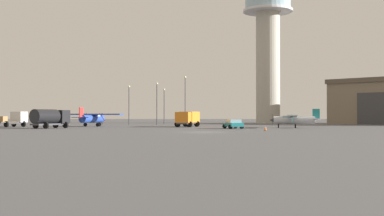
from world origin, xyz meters
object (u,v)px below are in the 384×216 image
at_px(truck_fuel_tanker_black, 50,117).
at_px(light_post_centre, 129,101).
at_px(car_teal, 233,124).
at_px(traffic_cone_near_left, 266,128).
at_px(truck_flatbed_white, 14,119).
at_px(truck_box_orange, 188,118).
at_px(light_post_west, 185,96).
at_px(light_post_north, 157,100).
at_px(airplane_blue, 92,118).
at_px(control_tower, 268,37).
at_px(airplane_silver, 295,119).
at_px(light_post_east, 164,103).

distance_m(truck_fuel_tanker_black, light_post_centre, 27.68).
xyz_separation_m(car_teal, traffic_cone_near_left, (3.24, -9.85, -0.41)).
height_order(truck_flatbed_white, truck_fuel_tanker_black, truck_fuel_tanker_black).
distance_m(truck_box_orange, light_post_west, 23.63).
height_order(car_teal, light_post_west, light_post_west).
relative_size(light_post_north, light_post_centre, 1.08).
distance_m(airplane_blue, light_post_west, 26.51).
xyz_separation_m(control_tower, light_post_centre, (-31.85, -23.50, -16.63)).
bearing_deg(airplane_blue, car_teal, -102.76).
height_order(light_post_north, traffic_cone_near_left, light_post_north).
bearing_deg(control_tower, traffic_cone_near_left, -99.26).
bearing_deg(control_tower, truck_fuel_tanker_black, -129.38).
distance_m(airplane_blue, car_teal, 27.21).
height_order(car_teal, light_post_centre, light_post_centre).
bearing_deg(airplane_blue, truck_fuel_tanker_black, 179.26).
xyz_separation_m(light_post_west, traffic_cone_near_left, (10.49, -44.36, -5.73)).
bearing_deg(truck_fuel_tanker_black, airplane_blue, 9.55).
distance_m(airplane_blue, truck_box_orange, 16.89).
relative_size(control_tower, airplane_silver, 3.75).
height_order(airplane_silver, light_post_west, light_post_west).
xyz_separation_m(truck_fuel_tanker_black, light_post_west, (20.13, 32.39, 4.41)).
height_order(airplane_silver, airplane_blue, airplane_blue).
relative_size(car_teal, light_post_north, 0.52).
bearing_deg(truck_flatbed_white, truck_fuel_tanker_black, -109.44).
height_order(airplane_blue, light_post_centre, light_post_centre).
relative_size(control_tower, light_post_centre, 4.73).
bearing_deg(truck_flatbed_white, light_post_west, -23.27).
relative_size(truck_box_orange, light_post_west, 0.69).
xyz_separation_m(airplane_silver, car_teal, (-9.94, -4.33, -0.64)).
xyz_separation_m(control_tower, light_post_north, (-26.26, -22.70, -16.28)).
height_order(car_teal, traffic_cone_near_left, car_teal).
distance_m(truck_fuel_tanker_black, traffic_cone_near_left, 32.91).
relative_size(airplane_blue, light_post_centre, 1.37).
bearing_deg(truck_flatbed_white, control_tower, -22.23).
relative_size(airplane_silver, light_post_centre, 1.26).
height_order(control_tower, light_post_east, control_tower).
relative_size(airplane_silver, light_post_east, 1.28).
height_order(light_post_east, traffic_cone_near_left, light_post_east).
bearing_deg(airplane_blue, truck_box_orange, -80.81).
height_order(light_post_east, light_post_north, light_post_north).
xyz_separation_m(car_teal, light_post_north, (-12.98, 28.97, 4.41)).
height_order(control_tower, truck_box_orange, control_tower).
bearing_deg(light_post_north, control_tower, 40.84).
bearing_deg(car_teal, control_tower, -28.18).
bearing_deg(light_post_east, airplane_blue, -115.37).
bearing_deg(car_teal, light_post_east, 3.66).
height_order(airplane_silver, traffic_cone_near_left, airplane_silver).
bearing_deg(light_post_centre, light_post_west, 29.27).
bearing_deg(light_post_centre, truck_box_orange, -54.72).
bearing_deg(light_post_centre, light_post_east, 56.02).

